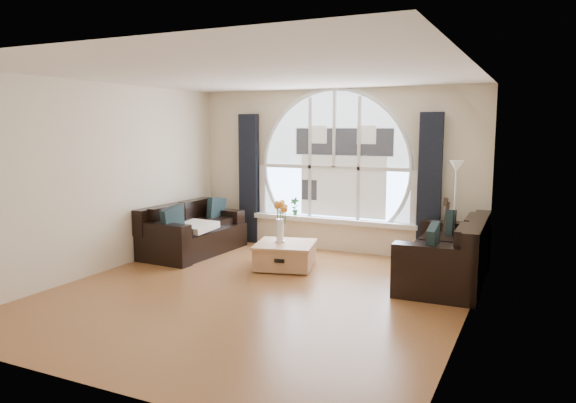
{
  "coord_description": "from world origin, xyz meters",
  "views": [
    {
      "loc": [
        3.17,
        -5.76,
        2.07
      ],
      "look_at": [
        0.0,
        0.9,
        1.05
      ],
      "focal_mm": 33.59,
      "sensor_mm": 36.0,
      "label": 1
    }
  ],
  "objects_px": {
    "sofa_right": "(446,253)",
    "floor_lamp": "(454,216)",
    "guitar": "(446,232)",
    "vase_flowers": "(280,216)",
    "potted_plant": "(295,206)",
    "coffee_chest": "(285,254)",
    "sofa_left": "(194,229)"
  },
  "relations": [
    {
      "from": "sofa_right",
      "to": "floor_lamp",
      "type": "xyz_separation_m",
      "value": [
        -0.0,
        0.68,
        0.4
      ]
    },
    {
      "from": "guitar",
      "to": "vase_flowers",
      "type": "bearing_deg",
      "value": -134.34
    },
    {
      "from": "floor_lamp",
      "to": "guitar",
      "type": "bearing_deg",
      "value": 138.67
    },
    {
      "from": "sofa_right",
      "to": "potted_plant",
      "type": "height_order",
      "value": "potted_plant"
    },
    {
      "from": "coffee_chest",
      "to": "guitar",
      "type": "xyz_separation_m",
      "value": [
        2.14,
        1.03,
        0.32
      ]
    },
    {
      "from": "coffee_chest",
      "to": "floor_lamp",
      "type": "relative_size",
      "value": 0.53
    },
    {
      "from": "sofa_right",
      "to": "floor_lamp",
      "type": "relative_size",
      "value": 1.23
    },
    {
      "from": "guitar",
      "to": "potted_plant",
      "type": "height_order",
      "value": "guitar"
    },
    {
      "from": "coffee_chest",
      "to": "vase_flowers",
      "type": "relative_size",
      "value": 1.2
    },
    {
      "from": "vase_flowers",
      "to": "sofa_left",
      "type": "bearing_deg",
      "value": 173.91
    },
    {
      "from": "sofa_left",
      "to": "floor_lamp",
      "type": "bearing_deg",
      "value": 12.91
    },
    {
      "from": "vase_flowers",
      "to": "guitar",
      "type": "distance_m",
      "value": 2.46
    },
    {
      "from": "sofa_right",
      "to": "potted_plant",
      "type": "xyz_separation_m",
      "value": [
        -2.76,
        1.16,
        0.3
      ]
    },
    {
      "from": "potted_plant",
      "to": "coffee_chest",
      "type": "bearing_deg",
      "value": -70.73
    },
    {
      "from": "vase_flowers",
      "to": "floor_lamp",
      "type": "height_order",
      "value": "floor_lamp"
    },
    {
      "from": "sofa_left",
      "to": "sofa_right",
      "type": "xyz_separation_m",
      "value": [
        4.04,
        0.04,
        0.0
      ]
    },
    {
      "from": "coffee_chest",
      "to": "floor_lamp",
      "type": "distance_m",
      "value": 2.52
    },
    {
      "from": "sofa_left",
      "to": "potted_plant",
      "type": "relative_size",
      "value": 5.92
    },
    {
      "from": "sofa_right",
      "to": "vase_flowers",
      "type": "height_order",
      "value": "vase_flowers"
    },
    {
      "from": "guitar",
      "to": "potted_plant",
      "type": "distance_m",
      "value": 2.66
    },
    {
      "from": "coffee_chest",
      "to": "guitar",
      "type": "relative_size",
      "value": 0.8
    },
    {
      "from": "vase_flowers",
      "to": "potted_plant",
      "type": "height_order",
      "value": "vase_flowers"
    },
    {
      "from": "sofa_right",
      "to": "guitar",
      "type": "height_order",
      "value": "guitar"
    },
    {
      "from": "sofa_right",
      "to": "coffee_chest",
      "type": "height_order",
      "value": "sofa_right"
    },
    {
      "from": "coffee_chest",
      "to": "floor_lamp",
      "type": "height_order",
      "value": "floor_lamp"
    },
    {
      "from": "sofa_right",
      "to": "sofa_left",
      "type": "bearing_deg",
      "value": 179.18
    },
    {
      "from": "sofa_right",
      "to": "floor_lamp",
      "type": "bearing_deg",
      "value": 88.84
    },
    {
      "from": "sofa_right",
      "to": "floor_lamp",
      "type": "distance_m",
      "value": 0.79
    },
    {
      "from": "guitar",
      "to": "potted_plant",
      "type": "bearing_deg",
      "value": -166.6
    },
    {
      "from": "sofa_left",
      "to": "floor_lamp",
      "type": "distance_m",
      "value": 4.12
    },
    {
      "from": "guitar",
      "to": "sofa_right",
      "type": "bearing_deg",
      "value": -59.16
    },
    {
      "from": "sofa_left",
      "to": "potted_plant",
      "type": "xyz_separation_m",
      "value": [
        1.28,
        1.2,
        0.3
      ]
    }
  ]
}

